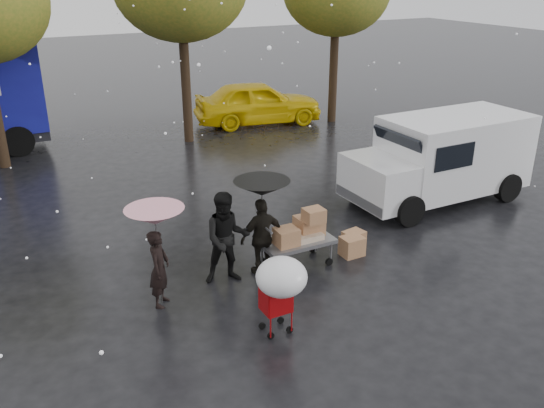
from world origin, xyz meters
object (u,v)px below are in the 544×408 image
shopping_cart (281,281)px  white_van (442,157)px  person_pink (159,268)px  yellow_taxi (258,102)px  vendor_cart (300,233)px  person_black (262,237)px

shopping_cart → white_van: (6.65, 3.43, 0.10)m
person_pink → yellow_taxi: yellow_taxi is taller
shopping_cart → white_van: bearing=27.3°
person_pink → vendor_cart: person_pink is taller
shopping_cart → white_van: white_van is taller
person_pink → shopping_cart: size_ratio=1.01×
white_van → yellow_taxi: (-0.73, 9.26, -0.33)m
white_van → shopping_cart: bearing=-152.7°
person_pink → person_black: size_ratio=0.92×
person_pink → white_van: 8.26m
vendor_cart → person_pink: bearing=-177.8°
shopping_cart → yellow_taxi: size_ratio=0.30×
shopping_cart → vendor_cart: bearing=52.1°
person_pink → shopping_cart: (1.45, -1.88, 0.32)m
white_van → yellow_taxi: 9.29m
vendor_cart → white_van: bearing=15.7°
person_pink → vendor_cart: bearing=-53.2°
person_black → vendor_cart: person_black is taller
person_black → yellow_taxi: bearing=-117.7°
vendor_cart → yellow_taxi: bearing=67.8°
yellow_taxi → shopping_cart: bearing=165.9°
white_van → person_pink: bearing=-169.2°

